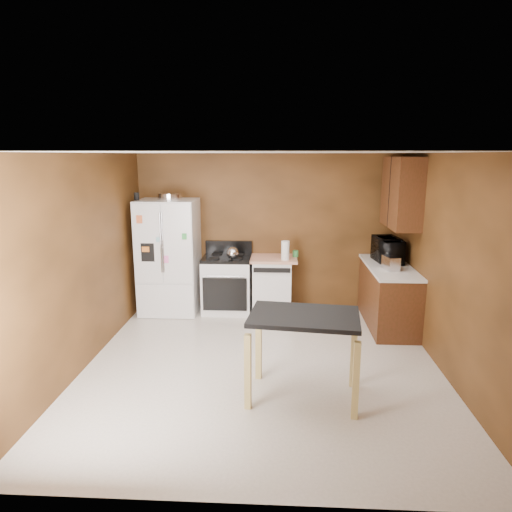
# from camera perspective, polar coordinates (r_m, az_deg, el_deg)

# --- Properties ---
(floor) EXTENTS (4.50, 4.50, 0.00)m
(floor) POSITION_cam_1_polar(r_m,az_deg,el_deg) (5.66, 0.77, -13.43)
(floor) COLOR silver
(floor) RESTS_ON ground
(ceiling) EXTENTS (4.50, 4.50, 0.00)m
(ceiling) POSITION_cam_1_polar(r_m,az_deg,el_deg) (5.08, 0.85, 12.81)
(ceiling) COLOR white
(ceiling) RESTS_ON ground
(wall_back) EXTENTS (4.20, 0.00, 4.20)m
(wall_back) POSITION_cam_1_polar(r_m,az_deg,el_deg) (7.43, 1.49, 3.05)
(wall_back) COLOR brown
(wall_back) RESTS_ON ground
(wall_front) EXTENTS (4.20, 0.00, 4.20)m
(wall_front) POSITION_cam_1_polar(r_m,az_deg,el_deg) (3.09, -0.88, -10.85)
(wall_front) COLOR brown
(wall_front) RESTS_ON ground
(wall_left) EXTENTS (0.00, 4.50, 4.50)m
(wall_left) POSITION_cam_1_polar(r_m,az_deg,el_deg) (5.71, -20.76, -0.69)
(wall_left) COLOR brown
(wall_left) RESTS_ON ground
(wall_right) EXTENTS (0.00, 4.50, 4.50)m
(wall_right) POSITION_cam_1_polar(r_m,az_deg,el_deg) (5.56, 22.98, -1.21)
(wall_right) COLOR brown
(wall_right) RESTS_ON ground
(roasting_pan) EXTENTS (0.38, 0.38, 0.10)m
(roasting_pan) POSITION_cam_1_polar(r_m,az_deg,el_deg) (7.23, -10.70, 7.35)
(roasting_pan) COLOR silver
(roasting_pan) RESTS_ON refrigerator
(pen_cup) EXTENTS (0.08, 0.08, 0.12)m
(pen_cup) POSITION_cam_1_polar(r_m,az_deg,el_deg) (7.19, -14.70, 7.21)
(pen_cup) COLOR black
(pen_cup) RESTS_ON refrigerator
(kettle) EXTENTS (0.19, 0.19, 0.19)m
(kettle) POSITION_cam_1_polar(r_m,az_deg,el_deg) (7.04, -2.95, 0.37)
(kettle) COLOR silver
(kettle) RESTS_ON gas_range
(paper_towel) EXTENTS (0.15, 0.15, 0.29)m
(paper_towel) POSITION_cam_1_polar(r_m,az_deg,el_deg) (7.03, 3.69, 0.70)
(paper_towel) COLOR white
(paper_towel) RESTS_ON dishwasher
(green_canister) EXTENTS (0.12, 0.12, 0.10)m
(green_canister) POSITION_cam_1_polar(r_m,az_deg,el_deg) (7.27, 4.96, 0.30)
(green_canister) COLOR green
(green_canister) RESTS_ON dishwasher
(toaster) EXTENTS (0.22, 0.29, 0.19)m
(toaster) POSITION_cam_1_polar(r_m,az_deg,el_deg) (6.64, 16.51, -0.86)
(toaster) COLOR silver
(toaster) RESTS_ON right_cabinets
(microwave) EXTENTS (0.48, 0.65, 0.33)m
(microwave) POSITION_cam_1_polar(r_m,az_deg,el_deg) (7.12, 16.14, 0.62)
(microwave) COLOR black
(microwave) RESTS_ON right_cabinets
(refrigerator) EXTENTS (0.90, 0.80, 1.80)m
(refrigerator) POSITION_cam_1_polar(r_m,az_deg,el_deg) (7.33, -10.81, -0.09)
(refrigerator) COLOR white
(refrigerator) RESTS_ON ground
(gas_range) EXTENTS (0.76, 0.68, 1.10)m
(gas_range) POSITION_cam_1_polar(r_m,az_deg,el_deg) (7.34, -3.62, -3.42)
(gas_range) COLOR white
(gas_range) RESTS_ON ground
(dishwasher) EXTENTS (0.78, 0.63, 0.89)m
(dishwasher) POSITION_cam_1_polar(r_m,az_deg,el_deg) (7.32, 2.02, -3.52)
(dishwasher) COLOR white
(dishwasher) RESTS_ON ground
(right_cabinets) EXTENTS (0.63, 1.58, 2.45)m
(right_cabinets) POSITION_cam_1_polar(r_m,az_deg,el_deg) (6.94, 16.64, -1.05)
(right_cabinets) COLOR #5B2A19
(right_cabinets) RESTS_ON ground
(island) EXTENTS (1.18, 0.85, 0.91)m
(island) POSITION_cam_1_polar(r_m,az_deg,el_deg) (4.70, 6.02, -9.00)
(island) COLOR black
(island) RESTS_ON ground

